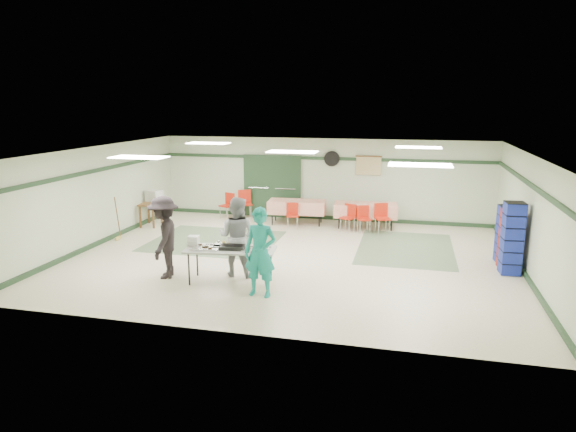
% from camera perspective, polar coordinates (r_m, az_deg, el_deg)
% --- Properties ---
extents(floor, '(11.00, 11.00, 0.00)m').
position_cam_1_polar(floor, '(13.11, 0.46, -4.60)').
color(floor, beige).
rests_on(floor, ground).
extents(ceiling, '(11.00, 11.00, 0.00)m').
position_cam_1_polar(ceiling, '(12.58, 0.48, 7.23)').
color(ceiling, silver).
rests_on(ceiling, wall_back).
extents(wall_back, '(11.00, 0.00, 11.00)m').
position_cam_1_polar(wall_back, '(17.13, 3.89, 4.09)').
color(wall_back, beige).
rests_on(wall_back, floor).
extents(wall_front, '(11.00, 0.00, 11.00)m').
position_cam_1_polar(wall_front, '(8.59, -6.36, -4.60)').
color(wall_front, beige).
rests_on(wall_front, floor).
extents(wall_left, '(0.00, 9.00, 9.00)m').
position_cam_1_polar(wall_left, '(14.99, -20.49, 2.09)').
color(wall_left, beige).
rests_on(wall_left, floor).
extents(wall_right, '(0.00, 9.00, 9.00)m').
position_cam_1_polar(wall_right, '(12.75, 25.33, -0.06)').
color(wall_right, beige).
rests_on(wall_right, floor).
extents(trim_back, '(11.00, 0.06, 0.10)m').
position_cam_1_polar(trim_back, '(17.01, 3.90, 6.41)').
color(trim_back, '#1F3921').
rests_on(trim_back, wall_back).
extents(baseboard_back, '(11.00, 0.06, 0.12)m').
position_cam_1_polar(baseboard_back, '(17.34, 3.81, -0.14)').
color(baseboard_back, '#1F3921').
rests_on(baseboard_back, floor).
extents(trim_left, '(0.06, 9.00, 0.10)m').
position_cam_1_polar(trim_left, '(14.87, -20.60, 4.74)').
color(trim_left, '#1F3921').
rests_on(trim_left, wall_back).
extents(baseboard_left, '(0.06, 9.00, 0.12)m').
position_cam_1_polar(baseboard_left, '(15.24, -20.02, -2.68)').
color(baseboard_left, '#1F3921').
rests_on(baseboard_left, floor).
extents(trim_right, '(0.06, 9.00, 0.10)m').
position_cam_1_polar(trim_right, '(12.62, 25.49, 3.05)').
color(trim_right, '#1F3921').
rests_on(trim_right, wall_back).
extents(baseboard_right, '(0.06, 9.00, 0.12)m').
position_cam_1_polar(baseboard_right, '(13.06, 24.67, -5.59)').
color(baseboard_right, '#1F3921').
rests_on(baseboard_right, floor).
extents(green_patch_a, '(3.50, 3.00, 0.01)m').
position_cam_1_polar(green_patch_a, '(14.76, -8.16, -2.75)').
color(green_patch_a, '#657E5C').
rests_on(green_patch_a, floor).
extents(green_patch_b, '(2.50, 3.50, 0.01)m').
position_cam_1_polar(green_patch_b, '(14.24, 12.92, -3.51)').
color(green_patch_b, '#657E5C').
rests_on(green_patch_b, floor).
extents(double_door_left, '(0.90, 0.06, 2.10)m').
position_cam_1_polar(double_door_left, '(17.61, -3.24, 3.35)').
color(double_door_left, '#999C99').
rests_on(double_door_left, floor).
extents(double_door_right, '(0.90, 0.06, 2.10)m').
position_cam_1_polar(double_door_right, '(17.37, -0.24, 3.24)').
color(double_door_right, '#999C99').
rests_on(double_door_right, floor).
extents(door_frame, '(2.00, 0.03, 2.15)m').
position_cam_1_polar(door_frame, '(17.47, -1.78, 3.28)').
color(door_frame, '#1F3921').
rests_on(door_frame, floor).
extents(wall_fan, '(0.50, 0.10, 0.50)m').
position_cam_1_polar(wall_fan, '(16.93, 4.89, 6.36)').
color(wall_fan, black).
rests_on(wall_fan, wall_back).
extents(scroll_banner, '(0.80, 0.02, 0.60)m').
position_cam_1_polar(scroll_banner, '(16.82, 8.94, 5.53)').
color(scroll_banner, '#D6C186').
rests_on(scroll_banner, wall_back).
extents(serving_table, '(2.04, 1.03, 0.76)m').
position_cam_1_polar(serving_table, '(11.23, -6.43, -3.81)').
color(serving_table, '#B1B0AC').
rests_on(serving_table, floor).
extents(sheet_tray_right, '(0.59, 0.48, 0.02)m').
position_cam_1_polar(sheet_tray_right, '(11.02, -3.52, -3.78)').
color(sheet_tray_right, silver).
rests_on(sheet_tray_right, serving_table).
extents(sheet_tray_mid, '(0.68, 0.55, 0.02)m').
position_cam_1_polar(sheet_tray_mid, '(11.40, -6.72, -3.29)').
color(sheet_tray_mid, silver).
rests_on(sheet_tray_mid, serving_table).
extents(sheet_tray_left, '(0.62, 0.50, 0.02)m').
position_cam_1_polar(sheet_tray_left, '(11.28, -9.09, -3.54)').
color(sheet_tray_left, silver).
rests_on(sheet_tray_left, serving_table).
extents(baking_pan, '(0.56, 0.39, 0.08)m').
position_cam_1_polar(baking_pan, '(11.17, -6.21, -3.47)').
color(baking_pan, black).
rests_on(baking_pan, serving_table).
extents(foam_box_stack, '(0.25, 0.24, 0.21)m').
position_cam_1_polar(foam_box_stack, '(11.57, -10.46, -2.70)').
color(foam_box_stack, white).
rests_on(foam_box_stack, serving_table).
extents(volunteer_teal, '(0.70, 0.49, 1.83)m').
position_cam_1_polar(volunteer_teal, '(10.34, -3.11, -4.06)').
color(volunteer_teal, teal).
rests_on(volunteer_teal, floor).
extents(volunteer_grey, '(0.92, 0.73, 1.81)m').
position_cam_1_polar(volunteer_grey, '(11.62, -5.70, -2.28)').
color(volunteer_grey, '#939398').
rests_on(volunteer_grey, floor).
extents(volunteer_dark, '(0.96, 1.33, 1.86)m').
position_cam_1_polar(volunteer_dark, '(11.74, -13.59, -2.31)').
color(volunteer_dark, black).
rests_on(volunteer_dark, floor).
extents(dining_table_a, '(1.99, 1.01, 0.77)m').
position_cam_1_polar(dining_table_a, '(16.22, 8.60, 0.70)').
color(dining_table_a, red).
rests_on(dining_table_a, floor).
extents(dining_table_b, '(1.88, 0.95, 0.77)m').
position_cam_1_polar(dining_table_b, '(16.55, 1.00, 1.07)').
color(dining_table_b, red).
rests_on(dining_table_b, floor).
extents(chair_a, '(0.48, 0.48, 0.80)m').
position_cam_1_polar(chair_a, '(15.68, 8.38, -0.01)').
color(chair_a, red).
rests_on(chair_a, floor).
extents(chair_b, '(0.50, 0.50, 0.83)m').
position_cam_1_polar(chair_b, '(15.72, 6.77, 0.14)').
color(chair_b, red).
rests_on(chair_b, floor).
extents(chair_c, '(0.54, 0.54, 0.90)m').
position_cam_1_polar(chair_c, '(15.64, 10.39, 0.10)').
color(chair_c, red).
rests_on(chair_c, floor).
extents(chair_d, '(0.45, 0.45, 0.79)m').
position_cam_1_polar(chair_d, '(16.02, 0.49, 0.36)').
color(chair_d, red).
rests_on(chair_d, floor).
extents(chair_loose_a, '(0.58, 0.58, 0.95)m').
position_cam_1_polar(chair_loose_a, '(17.48, -4.81, 1.69)').
color(chair_loose_a, red).
rests_on(chair_loose_a, floor).
extents(chair_loose_b, '(0.51, 0.51, 0.85)m').
position_cam_1_polar(chair_loose_b, '(17.50, -6.66, 1.46)').
color(chair_loose_b, red).
rests_on(chair_loose_b, floor).
extents(crate_stack_blue_a, '(0.41, 0.41, 1.43)m').
position_cam_1_polar(crate_stack_blue_a, '(13.62, 22.95, -1.85)').
color(crate_stack_blue_a, navy).
rests_on(crate_stack_blue_a, floor).
extents(crate_stack_red, '(0.40, 0.40, 1.45)m').
position_cam_1_polar(crate_stack_red, '(13.16, 23.28, -2.31)').
color(crate_stack_red, maroon).
rests_on(crate_stack_red, floor).
extents(crate_stack_blue_b, '(0.46, 0.46, 1.68)m').
position_cam_1_polar(crate_stack_blue_b, '(12.72, 23.64, -2.30)').
color(crate_stack_blue_b, navy).
rests_on(crate_stack_blue_b, floor).
extents(printer_table, '(0.61, 0.87, 0.74)m').
position_cam_1_polar(printer_table, '(16.84, -15.04, 1.05)').
color(printer_table, brown).
rests_on(printer_table, floor).
extents(office_printer, '(0.53, 0.49, 0.36)m').
position_cam_1_polar(office_printer, '(17.04, -14.64, 2.22)').
color(office_printer, beige).
rests_on(office_printer, printer_table).
extents(broom, '(0.07, 0.20, 1.23)m').
position_cam_1_polar(broom, '(15.40, -18.40, -0.18)').
color(broom, brown).
rests_on(broom, floor).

